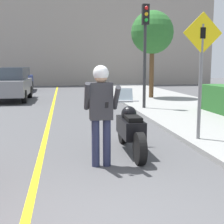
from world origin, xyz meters
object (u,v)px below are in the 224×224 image
at_px(motorcycle, 130,129).
at_px(traffic_light, 145,37).
at_px(parked_car_grey, 10,84).
at_px(parked_car_blue, 17,79).
at_px(crossing_sign, 201,64).
at_px(street_tree, 152,33).
at_px(person_biker, 101,105).

relative_size(motorcycle, traffic_light, 0.55).
relative_size(parked_car_grey, parked_car_blue, 1.00).
xyz_separation_m(crossing_sign, parked_car_blue, (-6.22, 16.02, -0.96)).
bearing_deg(street_tree, parked_car_grey, 175.92).
bearing_deg(parked_car_grey, parked_car_blue, 94.65).
distance_m(person_biker, crossing_sign, 2.83).
distance_m(motorcycle, person_biker, 1.23).
bearing_deg(crossing_sign, traffic_light, 88.56).
height_order(motorcycle, traffic_light, traffic_light).
bearing_deg(parked_car_blue, person_biker, -77.60).
bearing_deg(parked_car_blue, motorcycle, -74.74).
bearing_deg(person_biker, street_tree, 69.52).
bearing_deg(parked_car_blue, crossing_sign, -68.79).
distance_m(person_biker, parked_car_blue, 17.73).
height_order(street_tree, parked_car_blue, street_tree).
distance_m(motorcycle, parked_car_blue, 17.11).
distance_m(crossing_sign, street_tree, 9.64).
bearing_deg(person_biker, parked_car_blue, 102.40).
relative_size(traffic_light, parked_car_blue, 0.95).
height_order(parked_car_grey, parked_car_blue, same).
xyz_separation_m(person_biker, parked_car_grey, (-3.31, 11.18, -0.25)).
height_order(crossing_sign, traffic_light, traffic_light).
height_order(crossing_sign, street_tree, street_tree).
xyz_separation_m(person_biker, street_tree, (3.98, 10.66, 2.35)).
distance_m(person_biker, street_tree, 11.62).
height_order(traffic_light, parked_car_blue, traffic_light).
bearing_deg(parked_car_blue, parked_car_grey, -85.35).
height_order(street_tree, parked_car_grey, street_tree).
bearing_deg(crossing_sign, person_biker, -151.76).
bearing_deg(parked_car_grey, person_biker, -73.52).
distance_m(parked_car_grey, parked_car_blue, 6.15).
height_order(crossing_sign, parked_car_grey, crossing_sign).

